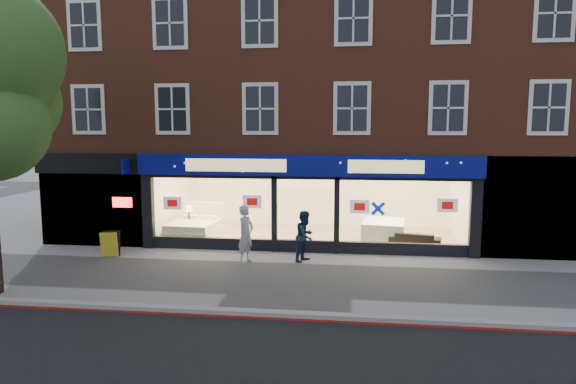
% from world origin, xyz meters
% --- Properties ---
extents(ground, '(120.00, 120.00, 0.00)m').
position_xyz_m(ground, '(0.00, 0.00, 0.00)').
color(ground, gray).
rests_on(ground, ground).
extents(kerb_line, '(60.00, 0.10, 0.01)m').
position_xyz_m(kerb_line, '(0.00, -3.10, 0.01)').
color(kerb_line, '#8C0A07').
rests_on(kerb_line, ground).
extents(kerb_stone, '(60.00, 0.25, 0.12)m').
position_xyz_m(kerb_stone, '(0.00, -2.90, 0.06)').
color(kerb_stone, gray).
rests_on(kerb_stone, ground).
extents(showroom_floor, '(11.00, 4.50, 0.10)m').
position_xyz_m(showroom_floor, '(0.00, 5.25, 0.05)').
color(showroom_floor, tan).
rests_on(showroom_floor, ground).
extents(building, '(19.00, 8.26, 10.30)m').
position_xyz_m(building, '(-0.02, 6.93, 6.67)').
color(building, brown).
rests_on(building, ground).
extents(display_bed, '(1.88, 2.23, 1.20)m').
position_xyz_m(display_bed, '(-4.29, 4.46, 0.44)').
color(display_bed, white).
rests_on(display_bed, showroom_floor).
extents(bedside_table, '(0.54, 0.54, 0.55)m').
position_xyz_m(bedside_table, '(-4.62, 4.81, 0.38)').
color(bedside_table, brown).
rests_on(bedside_table, showroom_floor).
extents(mattress_stack, '(1.67, 2.00, 0.73)m').
position_xyz_m(mattress_stack, '(2.71, 4.73, 0.46)').
color(mattress_stack, white).
rests_on(mattress_stack, showroom_floor).
extents(sofa, '(1.83, 1.04, 0.50)m').
position_xyz_m(sofa, '(3.73, 3.90, 0.35)').
color(sofa, black).
rests_on(sofa, showroom_floor).
extents(a_board, '(0.61, 0.47, 0.84)m').
position_xyz_m(a_board, '(-6.25, 1.66, 0.42)').
color(a_board, gold).
rests_on(a_board, ground).
extents(pedestrian_grey, '(0.65, 0.77, 1.80)m').
position_xyz_m(pedestrian_grey, '(-1.72, 1.52, 0.90)').
color(pedestrian_grey, '#A9ACB0').
rests_on(pedestrian_grey, ground).
extents(pedestrian_blue, '(0.88, 0.96, 1.61)m').
position_xyz_m(pedestrian_blue, '(0.11, 1.89, 0.80)').
color(pedestrian_blue, '#172741').
rests_on(pedestrian_blue, ground).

